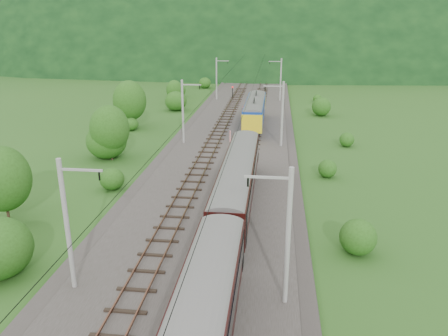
# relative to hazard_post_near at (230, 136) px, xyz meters

# --- Properties ---
(ground) EXTENTS (600.00, 600.00, 0.00)m
(ground) POSITION_rel_hazard_post_near_xyz_m (0.33, -33.10, -1.05)
(ground) COLOR #245219
(ground) RESTS_ON ground
(railbed) EXTENTS (14.00, 220.00, 0.30)m
(railbed) POSITION_rel_hazard_post_near_xyz_m (0.33, -23.10, -0.90)
(railbed) COLOR #38332D
(railbed) RESTS_ON ground
(track_left) EXTENTS (2.40, 220.00, 0.27)m
(track_left) POSITION_rel_hazard_post_near_xyz_m (-2.07, -23.10, -0.68)
(track_left) COLOR brown
(track_left) RESTS_ON railbed
(track_right) EXTENTS (2.40, 220.00, 0.27)m
(track_right) POSITION_rel_hazard_post_near_xyz_m (2.73, -23.10, -0.68)
(track_right) COLOR brown
(track_right) RESTS_ON railbed
(catenary_left) EXTENTS (2.54, 192.28, 8.00)m
(catenary_left) POSITION_rel_hazard_post_near_xyz_m (-5.80, -1.10, 3.45)
(catenary_left) COLOR gray
(catenary_left) RESTS_ON railbed
(catenary_right) EXTENTS (2.54, 192.28, 8.00)m
(catenary_right) POSITION_rel_hazard_post_near_xyz_m (6.45, -1.10, 3.45)
(catenary_right) COLOR gray
(catenary_right) RESTS_ON railbed
(overhead_wires) EXTENTS (4.83, 198.00, 0.03)m
(overhead_wires) POSITION_rel_hazard_post_near_xyz_m (0.33, -23.10, 6.05)
(overhead_wires) COLOR black
(overhead_wires) RESTS_ON ground
(mountain_main) EXTENTS (504.00, 360.00, 244.00)m
(mountain_main) POSITION_rel_hazard_post_near_xyz_m (0.33, 226.90, -1.05)
(mountain_main) COLOR black
(mountain_main) RESTS_ON ground
(mountain_ridge) EXTENTS (336.00, 280.00, 132.00)m
(mountain_ridge) POSITION_rel_hazard_post_near_xyz_m (-119.67, 266.90, -1.05)
(mountain_ridge) COLOR black
(mountain_ridge) RESTS_ON ground
(hazard_post_near) EXTENTS (0.16, 0.16, 1.49)m
(hazard_post_near) POSITION_rel_hazard_post_near_xyz_m (0.00, 0.00, 0.00)
(hazard_post_near) COLOR red
(hazard_post_near) RESTS_ON railbed
(hazard_post_far) EXTENTS (0.16, 0.16, 1.46)m
(hazard_post_far) POSITION_rel_hazard_post_near_xyz_m (0.40, 16.95, -0.01)
(hazard_post_far) COLOR red
(hazard_post_far) RESTS_ON railbed
(signal) EXTENTS (0.27, 0.27, 2.46)m
(signal) POSITION_rel_hazard_post_near_xyz_m (-2.81, 31.69, 0.70)
(signal) COLOR black
(signal) RESTS_ON railbed
(vegetation_left) EXTENTS (12.82, 145.20, 6.97)m
(vegetation_left) POSITION_rel_hazard_post_near_xyz_m (-13.62, -16.43, 1.59)
(vegetation_left) COLOR #234A13
(vegetation_left) RESTS_ON ground
(vegetation_right) EXTENTS (5.50, 106.78, 2.80)m
(vegetation_right) POSITION_rel_hazard_post_near_xyz_m (13.07, -23.64, 0.14)
(vegetation_right) COLOR #234A13
(vegetation_right) RESTS_ON ground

